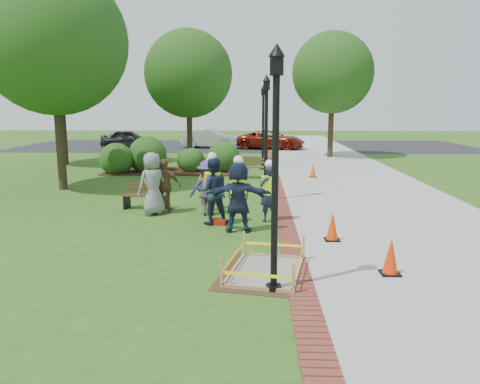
{
  "coord_description": "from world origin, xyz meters",
  "views": [
    {
      "loc": [
        0.93,
        -10.92,
        3.26
      ],
      "look_at": [
        0.5,
        1.2,
        1.0
      ],
      "focal_mm": 35.0,
      "sensor_mm": 36.0,
      "label": 1
    }
  ],
  "objects_px": {
    "hivis_worker_b": "(269,191)",
    "hivis_worker_c": "(212,189)",
    "wet_concrete_pad": "(266,261)",
    "lamp_near": "(275,152)",
    "hivis_worker_a": "(238,195)",
    "cone_front": "(391,257)",
    "bench_near": "(145,201)"
  },
  "relations": [
    {
      "from": "bench_near",
      "to": "hivis_worker_c",
      "type": "height_order",
      "value": "hivis_worker_c"
    },
    {
      "from": "lamp_near",
      "to": "hivis_worker_c",
      "type": "distance_m",
      "value": 5.16
    },
    {
      "from": "lamp_near",
      "to": "hivis_worker_b",
      "type": "height_order",
      "value": "lamp_near"
    },
    {
      "from": "lamp_near",
      "to": "hivis_worker_c",
      "type": "bearing_deg",
      "value": 108.04
    },
    {
      "from": "cone_front",
      "to": "lamp_near",
      "type": "xyz_separation_m",
      "value": [
        -2.29,
        -0.84,
        2.12
      ]
    },
    {
      "from": "cone_front",
      "to": "lamp_near",
      "type": "distance_m",
      "value": 3.23
    },
    {
      "from": "wet_concrete_pad",
      "to": "hivis_worker_a",
      "type": "distance_m",
      "value": 3.2
    },
    {
      "from": "wet_concrete_pad",
      "to": "hivis_worker_c",
      "type": "distance_m",
      "value": 4.14
    },
    {
      "from": "bench_near",
      "to": "cone_front",
      "type": "bearing_deg",
      "value": -42.76
    },
    {
      "from": "hivis_worker_b",
      "to": "hivis_worker_c",
      "type": "xyz_separation_m",
      "value": [
        -1.56,
        -0.35,
        0.1
      ]
    },
    {
      "from": "wet_concrete_pad",
      "to": "bench_near",
      "type": "xyz_separation_m",
      "value": [
        -3.73,
        5.65,
        0.01
      ]
    },
    {
      "from": "wet_concrete_pad",
      "to": "cone_front",
      "type": "xyz_separation_m",
      "value": [
        2.42,
        -0.03,
        0.13
      ]
    },
    {
      "from": "bench_near",
      "to": "cone_front",
      "type": "relative_size",
      "value": 1.98
    },
    {
      "from": "bench_near",
      "to": "hivis_worker_b",
      "type": "xyz_separation_m",
      "value": [
        3.88,
        -1.47,
        0.64
      ]
    },
    {
      "from": "cone_front",
      "to": "hivis_worker_b",
      "type": "height_order",
      "value": "hivis_worker_b"
    },
    {
      "from": "wet_concrete_pad",
      "to": "hivis_worker_a",
      "type": "bearing_deg",
      "value": 102.25
    },
    {
      "from": "cone_front",
      "to": "hivis_worker_a",
      "type": "xyz_separation_m",
      "value": [
        -3.08,
        3.07,
        0.63
      ]
    },
    {
      "from": "cone_front",
      "to": "lamp_near",
      "type": "relative_size",
      "value": 0.18
    },
    {
      "from": "hivis_worker_a",
      "to": "hivis_worker_b",
      "type": "distance_m",
      "value": 1.4
    },
    {
      "from": "wet_concrete_pad",
      "to": "hivis_worker_b",
      "type": "bearing_deg",
      "value": 87.85
    },
    {
      "from": "cone_front",
      "to": "hivis_worker_c",
      "type": "height_order",
      "value": "hivis_worker_c"
    },
    {
      "from": "hivis_worker_b",
      "to": "hivis_worker_c",
      "type": "height_order",
      "value": "hivis_worker_c"
    },
    {
      "from": "hivis_worker_a",
      "to": "hivis_worker_c",
      "type": "distance_m",
      "value": 1.08
    },
    {
      "from": "lamp_near",
      "to": "hivis_worker_a",
      "type": "height_order",
      "value": "lamp_near"
    },
    {
      "from": "cone_front",
      "to": "wet_concrete_pad",
      "type": "bearing_deg",
      "value": 179.27
    },
    {
      "from": "wet_concrete_pad",
      "to": "lamp_near",
      "type": "height_order",
      "value": "lamp_near"
    },
    {
      "from": "hivis_worker_c",
      "to": "cone_front",
      "type": "bearing_deg",
      "value": -45.26
    },
    {
      "from": "bench_near",
      "to": "lamp_near",
      "type": "height_order",
      "value": "lamp_near"
    },
    {
      "from": "bench_near",
      "to": "lamp_near",
      "type": "xyz_separation_m",
      "value": [
        3.85,
        -6.52,
        2.23
      ]
    },
    {
      "from": "hivis_worker_b",
      "to": "cone_front",
      "type": "bearing_deg",
      "value": -61.76
    },
    {
      "from": "wet_concrete_pad",
      "to": "hivis_worker_c",
      "type": "relative_size",
      "value": 1.29
    },
    {
      "from": "lamp_near",
      "to": "hivis_worker_b",
      "type": "relative_size",
      "value": 2.41
    }
  ]
}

